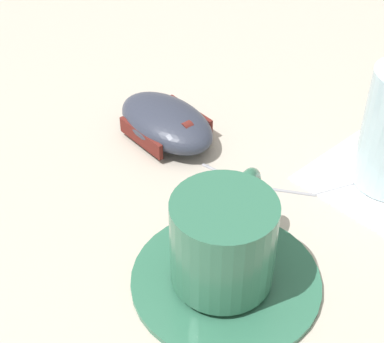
# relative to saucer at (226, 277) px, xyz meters

# --- Properties ---
(ground_plane) EXTENTS (3.00, 3.00, 0.00)m
(ground_plane) POSITION_rel_saucer_xyz_m (-0.10, -0.07, -0.00)
(ground_plane) COLOR #B2A899
(saucer) EXTENTS (0.14, 0.14, 0.01)m
(saucer) POSITION_rel_saucer_xyz_m (0.00, 0.00, 0.00)
(saucer) COLOR #2D664C
(saucer) RESTS_ON ground
(coffee_cup) EXTENTS (0.10, 0.07, 0.07)m
(coffee_cup) POSITION_rel_saucer_xyz_m (0.00, -0.00, 0.04)
(coffee_cup) COLOR #2D664C
(coffee_cup) RESTS_ON saucer
(computer_mouse) EXTENTS (0.09, 0.12, 0.03)m
(computer_mouse) POSITION_rel_saucer_xyz_m (-0.11, -0.15, 0.01)
(computer_mouse) COLOR #2D3342
(computer_mouse) RESTS_ON ground
(mouse_cable) EXTENTS (0.21, 0.17, 0.00)m
(mouse_cable) POSITION_rel_saucer_xyz_m (-0.18, 0.02, -0.00)
(mouse_cable) COLOR gray
(mouse_cable) RESTS_ON ground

